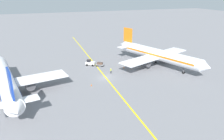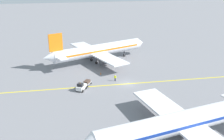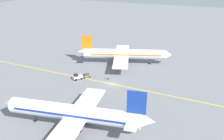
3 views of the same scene
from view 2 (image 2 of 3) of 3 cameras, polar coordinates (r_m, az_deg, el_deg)
The scene contains 10 objects.
ground_plane at distance 66.31m, azimuth 3.35°, elevation -3.03°, with size 400.00×400.00×0.00m, color slate.
apron_yellow_centreline at distance 66.31m, azimuth 3.35°, elevation -3.02°, with size 0.40×120.00×0.01m, color yellow.
airplane_at_gate at distance 81.73m, azimuth -3.06°, elevation 4.29°, with size 28.03×34.27×10.60m.
airplane_adjacent_stand at distance 44.62m, azimuth 15.46°, elevation -10.84°, with size 28.48×35.39×10.60m.
baggage_tug_white at distance 62.70m, azimuth -6.72°, elevation -3.66°, with size 3.34×2.88×2.11m.
baggage_cart_trailing at distance 65.48m, azimuth -5.46°, elevation -2.68°, with size 2.95×2.55×1.24m.
ground_crew_worker at distance 67.56m, azimuth 0.69°, elevation -1.70°, with size 0.26×0.58×1.68m.
traffic_cone_near_nose at distance 72.24m, azimuth -2.46°, elevation -0.76°, with size 0.32×0.32×0.55m, color orange.
traffic_cone_mid_apron at distance 62.80m, azimuth 8.35°, elevation -4.33°, with size 0.32×0.32×0.55m, color orange.
traffic_cone_by_wingtip at distance 87.59m, azimuth -12.99°, elevation 2.55°, with size 0.32×0.32×0.55m, color orange.
Camera 2 is at (58.61, -16.51, 26.25)m, focal length 42.00 mm.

